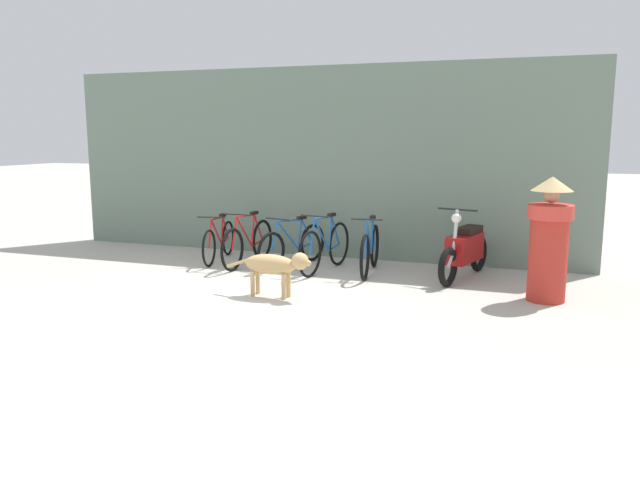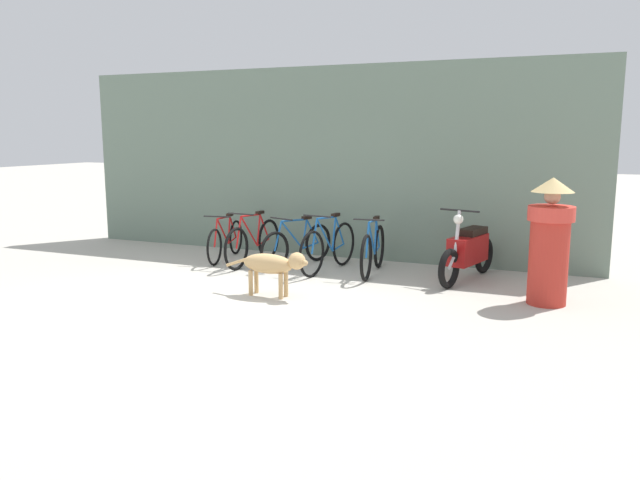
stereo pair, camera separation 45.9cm
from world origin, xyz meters
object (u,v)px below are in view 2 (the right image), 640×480
(stray_dog, at_px, (273,265))
(person_in_robes, at_px, (550,240))
(bicycle_0, at_px, (226,240))
(bicycle_4, at_px, (373,250))
(bicycle_1, at_px, (253,242))
(bicycle_2, at_px, (297,245))
(motorcycle, at_px, (468,251))
(bicycle_3, at_px, (328,247))

(stray_dog, relative_size, person_in_robes, 0.77)
(bicycle_0, distance_m, bicycle_4, 2.63)
(bicycle_1, distance_m, bicycle_2, 0.73)
(bicycle_0, bearing_deg, bicycle_1, 65.49)
(bicycle_4, distance_m, stray_dog, 1.95)
(bicycle_1, bearing_deg, stray_dog, 37.94)
(bicycle_0, height_order, person_in_robes, person_in_robes)
(motorcycle, bearing_deg, bicycle_4, -70.45)
(bicycle_3, xyz_separation_m, motorcycle, (2.09, 0.19, 0.05))
(motorcycle, height_order, person_in_robes, person_in_robes)
(bicycle_4, height_order, stray_dog, bicycle_4)
(bicycle_3, xyz_separation_m, bicycle_4, (0.70, 0.07, -0.01))
(bicycle_0, relative_size, bicycle_3, 0.94)
(bicycle_2, bearing_deg, stray_dog, 33.20)
(bicycle_3, xyz_separation_m, person_in_robes, (3.22, -0.71, 0.44))
(bicycle_3, bearing_deg, bicycle_0, -87.09)
(bicycle_2, relative_size, bicycle_3, 0.94)
(bicycle_2, xyz_separation_m, person_in_robes, (3.83, -0.88, 0.48))
(bicycle_0, bearing_deg, motorcycle, 80.14)
(bicycle_0, bearing_deg, person_in_robes, 70.06)
(bicycle_0, xyz_separation_m, stray_dog, (1.84, -1.87, 0.10))
(stray_dog, bearing_deg, person_in_robes, 18.97)
(bicycle_1, xyz_separation_m, motorcycle, (3.41, 0.18, 0.07))
(motorcycle, xyz_separation_m, stray_dog, (-2.18, -1.90, -0.00))
(bicycle_0, height_order, bicycle_4, bicycle_4)
(bicycle_2, distance_m, bicycle_4, 1.31)
(bicycle_1, relative_size, bicycle_2, 1.06)
(bicycle_1, bearing_deg, bicycle_4, 94.11)
(bicycle_1, distance_m, bicycle_3, 1.32)
(motorcycle, bearing_deg, bicycle_0, -75.04)
(bicycle_2, relative_size, person_in_robes, 1.00)
(bicycle_0, distance_m, person_in_robes, 5.25)
(bicycle_0, relative_size, stray_dog, 1.30)
(bicycle_4, relative_size, stray_dog, 1.35)
(person_in_robes, bearing_deg, bicycle_4, 1.35)
(stray_dog, bearing_deg, bicycle_0, 136.80)
(bicycle_2, distance_m, motorcycle, 2.70)
(bicycle_3, bearing_deg, motorcycle, 103.06)
(bicycle_1, relative_size, bicycle_3, 1.00)
(person_in_robes, bearing_deg, bicycle_2, 5.63)
(bicycle_1, xyz_separation_m, stray_dog, (1.23, -1.72, 0.07))
(bicycle_0, xyz_separation_m, person_in_robes, (5.15, -0.88, 0.48))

